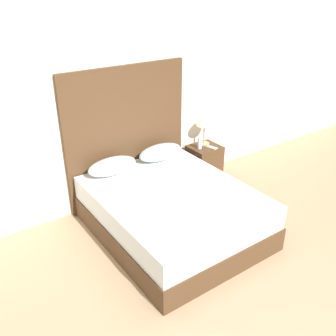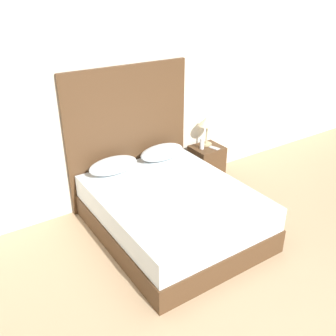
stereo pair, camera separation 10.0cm
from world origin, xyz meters
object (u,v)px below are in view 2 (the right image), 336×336
Objects in this scene: bed at (173,212)px; table_lamp at (207,122)px; phone_on_bed at (193,193)px; phone_on_nightstand at (214,148)px; nightstand at (206,164)px.

bed is 4.54× the size of table_lamp.
phone_on_bed is 1.00× the size of phone_on_nightstand.
bed is at bearing -145.36° from nightstand.
phone_on_bed reaches higher than bed.
table_lamp reaches higher than phone_on_nightstand.
phone_on_bed is 0.30× the size of nightstand.
bed and phone_on_nightstand have the same top height.
bed is at bearing -143.76° from table_lamp.
table_lamp is at bearing 45.43° from phone_on_bed.
phone_on_nightstand is at bearing -85.65° from table_lamp.
table_lamp is at bearing 62.52° from nightstand.
phone_on_nightstand is at bearing -61.06° from nightstand.
bed is 11.90× the size of phone_on_bed.
phone_on_bed is 1.32m from phone_on_nightstand.
phone_on_bed is 1.37m from nightstand.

